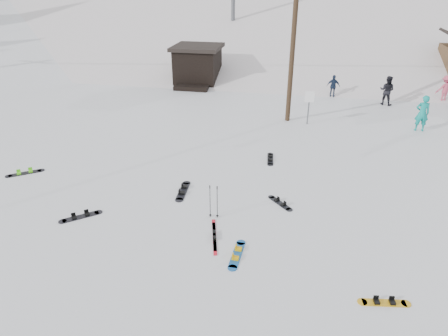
# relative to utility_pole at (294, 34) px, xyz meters

# --- Properties ---
(ground) EXTENTS (200.00, 200.00, 0.00)m
(ground) POSITION_rel_utility_pole_xyz_m (-2.00, -14.00, -4.68)
(ground) COLOR silver
(ground) RESTS_ON ground
(ski_slope) EXTENTS (60.00, 85.24, 65.97)m
(ski_slope) POSITION_rel_utility_pole_xyz_m (-2.00, 41.00, -16.68)
(ski_slope) COLOR silver
(ski_slope) RESTS_ON ground
(ridge_left) EXTENTS (47.54, 95.03, 58.38)m
(ridge_left) POSITION_rel_utility_pole_xyz_m (-38.00, 34.00, -15.68)
(ridge_left) COLOR silver
(ridge_left) RESTS_ON ground
(treeline_left) EXTENTS (20.00, 64.00, 10.00)m
(treeline_left) POSITION_rel_utility_pole_xyz_m (-36.00, 26.00, -4.68)
(treeline_left) COLOR black
(treeline_left) RESTS_ON ground
(treeline_crest) EXTENTS (50.00, 6.00, 10.00)m
(treeline_crest) POSITION_rel_utility_pole_xyz_m (-2.00, 72.00, -4.68)
(treeline_crest) COLOR black
(treeline_crest) RESTS_ON ski_slope
(utility_pole) EXTENTS (2.00, 0.26, 9.00)m
(utility_pole) POSITION_rel_utility_pole_xyz_m (0.00, 0.00, 0.00)
(utility_pole) COLOR #3A2819
(utility_pole) RESTS_ON ground
(trail_sign) EXTENTS (0.50, 0.09, 1.85)m
(trail_sign) POSITION_rel_utility_pole_xyz_m (1.10, -0.42, -3.41)
(trail_sign) COLOR #595B60
(trail_sign) RESTS_ON ground
(lift_hut) EXTENTS (3.40, 4.10, 2.75)m
(lift_hut) POSITION_rel_utility_pole_xyz_m (-7.00, 6.94, -3.32)
(lift_hut) COLOR black
(lift_hut) RESTS_ON ground
(hero_snowboard) EXTENTS (0.33, 1.48, 0.10)m
(hero_snowboard) POSITION_rel_utility_pole_xyz_m (-0.81, -12.28, -4.65)
(hero_snowboard) COLOR #195AA6
(hero_snowboard) RESTS_ON ground
(hero_skis) EXTENTS (0.57, 1.85, 0.10)m
(hero_skis) POSITION_rel_utility_pole_xyz_m (-1.66, -11.52, -4.65)
(hero_skis) COLOR #AF1121
(hero_skis) RESTS_ON ground
(ski_poles) EXTENTS (0.33, 0.09, 1.22)m
(ski_poles) POSITION_rel_utility_pole_xyz_m (-1.93, -10.42, -4.06)
(ski_poles) COLOR black
(ski_poles) RESTS_ON ground
(board_scatter_a) EXTENTS (1.20, 1.04, 0.10)m
(board_scatter_a) POSITION_rel_utility_pole_xyz_m (-6.40, -11.32, -4.65)
(board_scatter_a) COLOR black
(board_scatter_a) RESTS_ON ground
(board_scatter_b) EXTENTS (0.40, 1.62, 0.11)m
(board_scatter_b) POSITION_rel_utility_pole_xyz_m (-3.47, -8.93, -4.65)
(board_scatter_b) COLOR black
(board_scatter_b) RESTS_ON ground
(board_scatter_c) EXTENTS (1.28, 1.02, 0.11)m
(board_scatter_c) POSITION_rel_utility_pole_xyz_m (-10.35, -8.77, -4.65)
(board_scatter_c) COLOR black
(board_scatter_c) RESTS_ON ground
(board_scatter_d) EXTENTS (0.95, 1.00, 0.09)m
(board_scatter_d) POSITION_rel_utility_pole_xyz_m (0.24, -9.09, -4.66)
(board_scatter_d) COLOR black
(board_scatter_d) RESTS_ON ground
(board_scatter_e) EXTENTS (1.33, 0.41, 0.09)m
(board_scatter_e) POSITION_rel_utility_pole_xyz_m (3.18, -13.44, -4.66)
(board_scatter_e) COLOR gold
(board_scatter_e) RESTS_ON ground
(board_scatter_f) EXTENTS (0.36, 1.39, 0.10)m
(board_scatter_f) POSITION_rel_utility_pole_xyz_m (-0.46, -5.39, -4.66)
(board_scatter_f) COLOR black
(board_scatter_f) RESTS_ON ground
(skier_teal) EXTENTS (0.70, 0.47, 1.90)m
(skier_teal) POSITION_rel_utility_pole_xyz_m (6.88, -0.27, -3.73)
(skier_teal) COLOR #0D8A83
(skier_teal) RESTS_ON ground
(skier_dark) EXTENTS (1.08, 0.98, 1.80)m
(skier_dark) POSITION_rel_utility_pole_xyz_m (5.85, 4.17, -3.78)
(skier_dark) COLOR black
(skier_dark) RESTS_ON ground
(skier_pink) EXTENTS (1.20, 0.87, 1.68)m
(skier_pink) POSITION_rel_utility_pole_xyz_m (9.58, 5.53, -3.84)
(skier_pink) COLOR #BE435F
(skier_pink) RESTS_ON ground
(skier_navy) EXTENTS (0.89, 0.47, 1.46)m
(skier_navy) POSITION_rel_utility_pole_xyz_m (2.68, 5.24, -3.95)
(skier_navy) COLOR #19263F
(skier_navy) RESTS_ON ground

